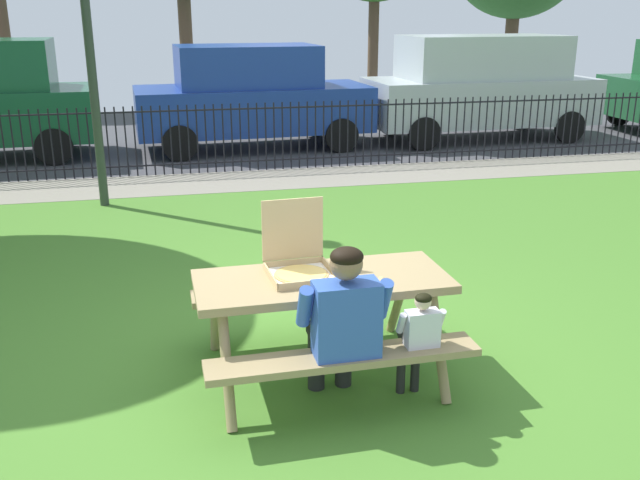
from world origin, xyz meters
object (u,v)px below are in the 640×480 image
(parked_car_center, at_px, (252,96))
(picnic_table_foreground, at_px, (322,300))
(parked_car_right, at_px, (480,85))
(pizza_box_open, at_px, (299,261))
(adult_at_table, at_px, (342,321))
(child_at_table, at_px, (418,335))
(pizza_slice_on_table, at_px, (365,280))

(parked_car_center, bearing_deg, picnic_table_foreground, -94.05)
(picnic_table_foreground, relative_size, parked_car_right, 0.39)
(pizza_box_open, height_order, adult_at_table, pizza_box_open)
(child_at_table, bearing_deg, adult_at_table, 177.72)
(picnic_table_foreground, relative_size, parked_car_center, 0.41)
(picnic_table_foreground, bearing_deg, pizza_slice_on_table, -26.13)
(adult_at_table, bearing_deg, picnic_table_foreground, 92.51)
(adult_at_table, bearing_deg, child_at_table, -2.28)
(pizza_box_open, bearing_deg, parked_car_center, 84.95)
(pizza_slice_on_table, relative_size, parked_car_right, 0.06)
(adult_at_table, distance_m, child_at_table, 0.54)
(pizza_box_open, bearing_deg, parked_car_right, 58.43)
(picnic_table_foreground, height_order, parked_car_center, parked_car_center)
(pizza_slice_on_table, distance_m, child_at_table, 0.54)
(adult_at_table, relative_size, parked_car_right, 0.26)
(pizza_box_open, distance_m, adult_at_table, 0.67)
(adult_at_table, bearing_deg, pizza_slice_on_table, 54.74)
(parked_car_center, bearing_deg, parked_car_right, 0.02)
(pizza_box_open, distance_m, child_at_table, 1.00)
(child_at_table, height_order, parked_car_center, parked_car_center)
(picnic_table_foreground, distance_m, adult_at_table, 0.50)
(adult_at_table, xyz_separation_m, parked_car_right, (5.30, 9.52, 0.44))
(picnic_table_foreground, xyz_separation_m, parked_car_right, (5.32, 9.02, 0.50))
(picnic_table_foreground, bearing_deg, parked_car_center, 85.95)
(adult_at_table, height_order, child_at_table, adult_at_table)
(child_at_table, bearing_deg, parked_car_right, 63.37)
(picnic_table_foreground, bearing_deg, pizza_box_open, 141.66)
(pizza_slice_on_table, distance_m, parked_car_right, 10.46)
(picnic_table_foreground, distance_m, pizza_slice_on_table, 0.36)
(picnic_table_foreground, bearing_deg, adult_at_table, -87.49)
(picnic_table_foreground, distance_m, parked_car_center, 9.05)
(pizza_slice_on_table, distance_m, adult_at_table, 0.46)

